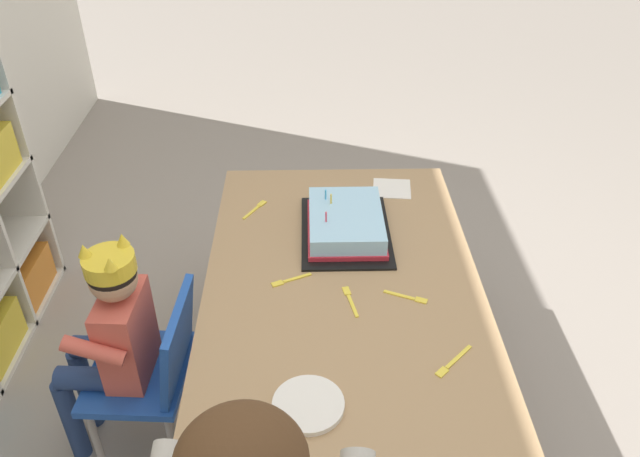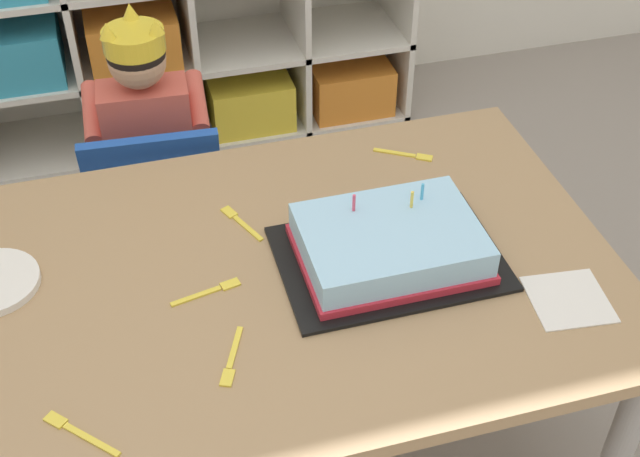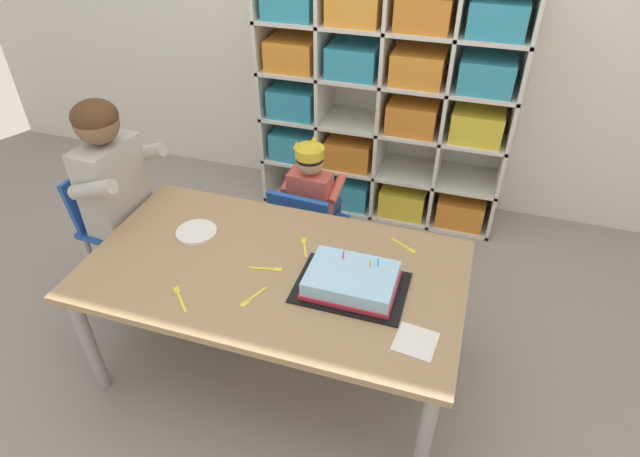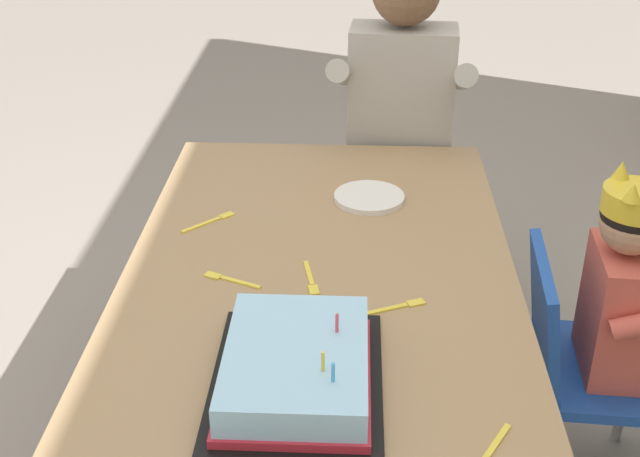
% 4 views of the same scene
% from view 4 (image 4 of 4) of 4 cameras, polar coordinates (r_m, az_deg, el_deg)
% --- Properties ---
extents(activity_table, '(1.50, 0.83, 0.56)m').
position_cam_4_polar(activity_table, '(1.74, -0.12, -5.49)').
color(activity_table, '#A37F56').
rests_on(activity_table, ground).
extents(classroom_chair_blue, '(0.36, 0.33, 0.59)m').
position_cam_4_polar(classroom_chair_blue, '(1.95, 17.23, -8.46)').
color(classroom_chair_blue, '#1E4CA8').
rests_on(classroom_chair_blue, ground).
extents(child_with_crown, '(0.31, 0.31, 0.80)m').
position_cam_4_polar(child_with_crown, '(1.89, 20.91, -4.99)').
color(child_with_crown, '#D15647').
rests_on(child_with_crown, ground).
extents(classroom_chair_adult_side, '(0.34, 0.35, 0.71)m').
position_cam_4_polar(classroom_chair_adult_side, '(2.56, 5.40, 4.70)').
color(classroom_chair_adult_side, '#1E4CA8').
rests_on(classroom_chair_adult_side, ground).
extents(adult_helper_seated, '(0.44, 0.42, 1.07)m').
position_cam_4_polar(adult_helper_seated, '(2.38, 5.54, 8.39)').
color(adult_helper_seated, '#B2ADA3').
rests_on(adult_helper_seated, ground).
extents(birthday_cake_on_tray, '(0.42, 0.29, 0.12)m').
position_cam_4_polar(birthday_cake_on_tray, '(1.43, -1.63, -9.67)').
color(birthday_cake_on_tray, black).
rests_on(birthday_cake_on_tray, activity_table).
extents(paper_plate_stack, '(0.17, 0.17, 0.01)m').
position_cam_4_polar(paper_plate_stack, '(2.05, 3.40, 2.14)').
color(paper_plate_stack, white).
rests_on(paper_plate_stack, activity_table).
extents(fork_near_child_seat, '(0.07, 0.13, 0.00)m').
position_cam_4_polar(fork_near_child_seat, '(1.74, -6.29, -3.51)').
color(fork_near_child_seat, yellow).
rests_on(fork_near_child_seat, activity_table).
extents(fork_near_cake_tray, '(0.12, 0.08, 0.00)m').
position_cam_4_polar(fork_near_cake_tray, '(1.35, 11.55, -14.85)').
color(fork_near_cake_tray, yellow).
rests_on(fork_near_cake_tray, activity_table).
extents(fork_at_table_front_edge, '(0.13, 0.04, 0.00)m').
position_cam_4_polar(fork_at_table_front_edge, '(1.72, -0.63, -3.56)').
color(fork_at_table_front_edge, yellow).
rests_on(fork_at_table_front_edge, activity_table).
extents(fork_by_napkin, '(0.07, 0.12, 0.00)m').
position_cam_4_polar(fork_by_napkin, '(1.65, 5.45, -5.35)').
color(fork_by_napkin, yellow).
rests_on(fork_by_napkin, activity_table).
extents(fork_beside_plate_stack, '(0.11, 0.11, 0.00)m').
position_cam_4_polar(fork_beside_plate_stack, '(1.97, -7.46, 0.51)').
color(fork_beside_plate_stack, yellow).
rests_on(fork_beside_plate_stack, activity_table).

